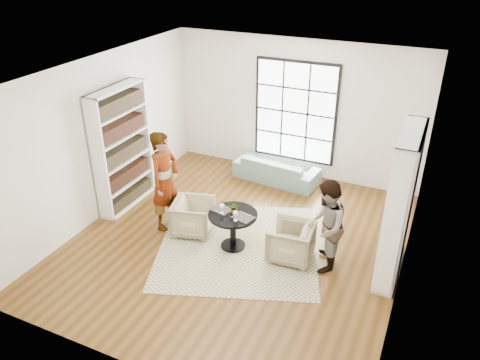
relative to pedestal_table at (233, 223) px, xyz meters
The scene contains 16 objects.
ground 0.52m from the pedestal_table, 88.78° to the left, with size 6.00×6.00×0.00m, color brown.
room_shell 1.05m from the pedestal_table, 89.70° to the left, with size 6.00×6.01×6.00m.
rug 0.49m from the pedestal_table, 37.67° to the left, with size 2.68×2.68×0.01m, color #C1BC90.
pedestal_table is the anchor object (origin of this frame).
sofa 2.64m from the pedestal_table, 94.02° to the left, with size 1.84×0.72×0.54m, color slate.
armchair_left 0.87m from the pedestal_table, behind, with size 0.69×0.71×0.64m, color tan.
armchair_right 1.02m from the pedestal_table, ahead, with size 0.70×0.72×0.66m, color tan.
person_left 1.47m from the pedestal_table, behind, with size 0.68×0.44×1.86m, color gray.
person_right 1.58m from the pedestal_table, ahead, with size 0.76×0.59×1.56m, color gray.
placemat_left 0.30m from the pedestal_table, 169.50° to the left, with size 0.34×0.26×0.01m, color #282622.
placemat_right 0.28m from the pedestal_table, ahead, with size 0.34×0.26×0.01m, color #282622.
cutlery_left 0.31m from the pedestal_table, 169.50° to the left, with size 0.14×0.22×0.01m, color silver, non-canonical shape.
cutlery_right 0.28m from the pedestal_table, ahead, with size 0.14×0.22×0.01m, color silver, non-canonical shape.
wine_glass_left 0.37m from the pedestal_table, 161.47° to the right, with size 0.09×0.09×0.19m.
wine_glass_right 0.38m from the pedestal_table, 52.45° to the right, with size 0.08×0.08×0.18m.
flower_centerpiece 0.28m from the pedestal_table, 80.03° to the left, with size 0.18×0.15×0.20m, color gray.
Camera 1 is at (2.87, -6.20, 4.84)m, focal length 35.00 mm.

